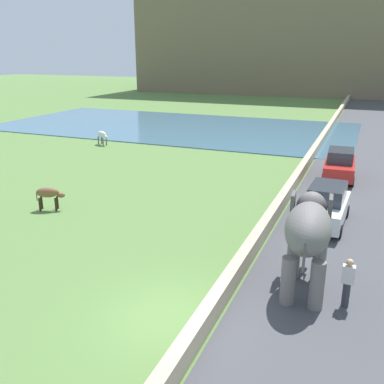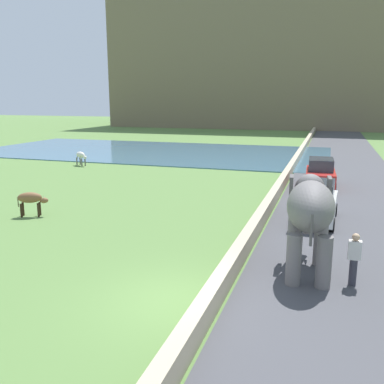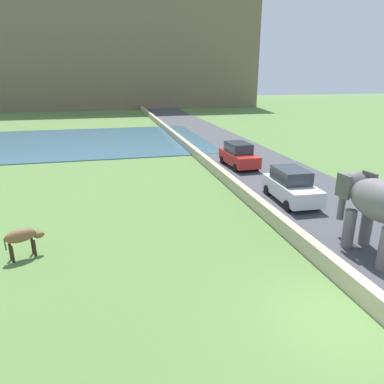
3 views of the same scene
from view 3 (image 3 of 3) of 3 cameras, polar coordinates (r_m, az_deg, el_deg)
name	(u,v)px [view 3 (image 3 of 3)]	position (r m, az deg, el deg)	size (l,w,h in m)	color
ground_plane	(338,320)	(11.23, 22.58, -18.50)	(220.00, 220.00, 0.00)	#567A3D
road_surface	(243,157)	(29.85, 8.23, 5.66)	(7.00, 120.00, 0.06)	#424247
barrier_wall	(206,161)	(26.73, 2.21, 5.03)	(0.40, 110.00, 0.68)	tan
lake	(24,144)	(38.97, -25.57, 7.04)	(36.00, 18.00, 0.08)	#426B84
hill_distant	(99,40)	(86.98, -14.76, 22.67)	(64.00, 28.00, 27.82)	#75664C
elephant	(376,204)	(14.44, 27.55, -1.73)	(1.61, 3.52, 2.99)	slate
car_red	(239,155)	(26.28, 7.57, 5.91)	(1.92, 4.06, 1.80)	red
car_white	(291,186)	(19.46, 15.74, 0.97)	(1.94, 4.07, 1.80)	white
cow_brown	(22,237)	(14.47, -25.75, -6.54)	(1.40, 0.88, 1.15)	brown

